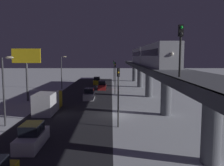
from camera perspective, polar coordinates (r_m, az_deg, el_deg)
name	(u,v)px	position (r m, az deg, el deg)	size (l,w,h in m)	color
ground_plane	(113,115)	(31.48, 0.12, -7.62)	(240.00, 240.00, 0.00)	silver
avenue_asphalt	(70,115)	(31.93, -9.91, -7.51)	(11.00, 98.87, 0.01)	#28282D
elevated_railway	(166,75)	(31.42, 12.77, 1.80)	(5.00, 98.87, 6.04)	slate
subway_train	(148,55)	(47.04, 8.61, 6.59)	(2.94, 36.87, 3.40)	#B7BABF
rail_signal	(181,42)	(19.30, 16.07, 9.50)	(0.36, 0.41, 4.00)	black
sedan_red	(102,86)	(55.35, -2.39, -0.67)	(1.91, 4.75, 1.97)	#A51E1E
sedan_yellow	(97,81)	(65.41, -3.62, 0.43)	(1.80, 4.16, 1.97)	gold
sedan_silver	(89,95)	(42.73, -5.48, -2.81)	(1.80, 4.40, 1.97)	#B2B2B7
sedan_white	(32,137)	(21.92, -18.55, -12.13)	(1.80, 4.66, 1.97)	silver
box_truck	(48,102)	(34.18, -15.05, -4.40)	(2.40, 7.40, 2.80)	gold
traffic_light_near	(118,89)	(25.36, 1.51, -1.39)	(0.32, 0.44, 6.40)	#2D2D2D
traffic_light_mid	(115,73)	(47.93, 0.73, 2.32)	(0.32, 0.44, 6.40)	#2D2D2D
traffic_light_far	(114,68)	(70.58, 0.45, 3.65)	(0.32, 0.44, 6.40)	#2D2D2D
commercial_billboard	(26,61)	(42.74, -19.79, 4.97)	(4.80, 0.36, 8.90)	#4C4C51
street_lamp_near	(5,83)	(28.12, -24.15, 0.08)	(1.35, 0.44, 7.65)	#38383D
street_lamp_far	(62,68)	(56.77, -11.79, 3.46)	(1.35, 0.44, 7.65)	#38383D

